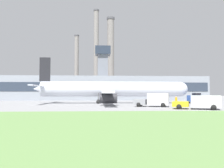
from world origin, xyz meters
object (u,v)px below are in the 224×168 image
at_px(fuel_truck, 200,102).
at_px(ground_crew_person, 176,101).
at_px(airplane, 110,90).
at_px(baggage_truck, 154,100).
at_px(pushback_tug, 197,99).

relative_size(fuel_truck, ground_crew_person, 3.80).
distance_m(fuel_truck, ground_crew_person, 8.86).
distance_m(airplane, baggage_truck, 15.04).
height_order(airplane, ground_crew_person, airplane).
xyz_separation_m(airplane, pushback_tug, (18.90, -1.67, -2.02)).
relative_size(baggage_truck, ground_crew_person, 3.48).
bearing_deg(airplane, fuel_truck, -60.60).
distance_m(baggage_truck, fuel_truck, 7.77).
distance_m(baggage_truck, ground_crew_person, 5.27).
bearing_deg(pushback_tug, baggage_truck, -136.54).
xyz_separation_m(airplane, baggage_truck, (6.48, -13.43, -1.97)).
distance_m(pushback_tug, ground_crew_person, 12.05).
distance_m(airplane, fuel_truck, 22.69).
relative_size(airplane, ground_crew_person, 20.12).
bearing_deg(pushback_tug, fuel_truck, -113.42).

